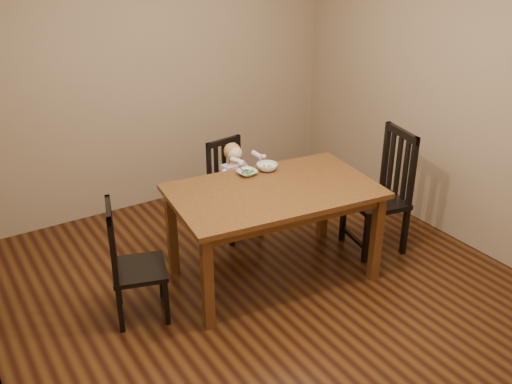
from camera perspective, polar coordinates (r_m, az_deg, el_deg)
room at (r=4.09m, az=0.67°, el=5.95°), size 4.01×4.01×2.71m
dining_table at (r=4.53m, az=1.77°, el=-0.73°), size 1.72×1.16×0.81m
chair_child at (r=5.34m, az=-2.42°, el=0.20°), size 0.44×0.42×0.91m
chair_left at (r=4.29m, az=-12.31°, el=-7.07°), size 0.49×0.50×0.94m
chair_right at (r=5.18m, az=12.47°, el=-0.11°), size 0.54×0.56×1.11m
toddler at (r=5.26m, az=-2.14°, el=1.21°), size 0.32×0.38×0.47m
bowl_peas at (r=4.73m, az=-0.89°, el=1.94°), size 0.17×0.17×0.04m
bowl_veg at (r=4.82m, az=1.11°, el=2.52°), size 0.19×0.19×0.06m
fork at (r=4.69m, az=-1.24°, el=2.04°), size 0.04×0.12×0.05m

